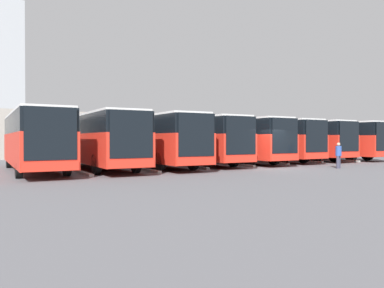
{
  "coord_description": "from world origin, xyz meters",
  "views": [
    {
      "loc": [
        17.79,
        16.58,
        1.84
      ],
      "look_at": [
        2.06,
        -6.15,
        1.53
      ],
      "focal_mm": 35.0,
      "sensor_mm": 36.0,
      "label": 1
    }
  ],
  "objects_px": {
    "bus_2": "(261,139)",
    "pedestrian": "(338,155)",
    "bus_1": "(292,139)",
    "bus_0": "(325,139)",
    "bus_4": "(192,139)",
    "bus_6": "(98,139)",
    "bus_5": "(152,139)",
    "bus_7": "(34,139)",
    "bus_3": "(231,139)"
  },
  "relations": [
    {
      "from": "bus_4",
      "to": "bus_6",
      "type": "height_order",
      "value": "same"
    },
    {
      "from": "bus_4",
      "to": "bus_2",
      "type": "bearing_deg",
      "value": -173.92
    },
    {
      "from": "bus_2",
      "to": "bus_7",
      "type": "relative_size",
      "value": 1.0
    },
    {
      "from": "bus_3",
      "to": "bus_5",
      "type": "height_order",
      "value": "same"
    },
    {
      "from": "bus_2",
      "to": "bus_3",
      "type": "relative_size",
      "value": 1.0
    },
    {
      "from": "bus_7",
      "to": "bus_0",
      "type": "bearing_deg",
      "value": -176.56
    },
    {
      "from": "bus_2",
      "to": "bus_3",
      "type": "height_order",
      "value": "same"
    },
    {
      "from": "bus_1",
      "to": "bus_2",
      "type": "bearing_deg",
      "value": 2.3
    },
    {
      "from": "bus_4",
      "to": "bus_6",
      "type": "distance_m",
      "value": 7.43
    },
    {
      "from": "bus_4",
      "to": "pedestrian",
      "type": "height_order",
      "value": "bus_4"
    },
    {
      "from": "bus_7",
      "to": "bus_2",
      "type": "bearing_deg",
      "value": -174.26
    },
    {
      "from": "bus_4",
      "to": "bus_6",
      "type": "xyz_separation_m",
      "value": [
        7.43,
        0.34,
        0.0
      ]
    },
    {
      "from": "bus_0",
      "to": "bus_1",
      "type": "relative_size",
      "value": 1.0
    },
    {
      "from": "bus_1",
      "to": "bus_5",
      "type": "xyz_separation_m",
      "value": [
        14.85,
        0.47,
        0.0
      ]
    },
    {
      "from": "bus_1",
      "to": "bus_6",
      "type": "height_order",
      "value": "same"
    },
    {
      "from": "pedestrian",
      "to": "bus_7",
      "type": "bearing_deg",
      "value": -40.73
    },
    {
      "from": "bus_2",
      "to": "bus_7",
      "type": "bearing_deg",
      "value": 5.74
    },
    {
      "from": "bus_1",
      "to": "bus_5",
      "type": "distance_m",
      "value": 14.86
    },
    {
      "from": "bus_1",
      "to": "bus_4",
      "type": "xyz_separation_m",
      "value": [
        11.14,
        -0.1,
        0.0
      ]
    },
    {
      "from": "bus_2",
      "to": "pedestrian",
      "type": "relative_size",
      "value": 7.52
    },
    {
      "from": "bus_1",
      "to": "bus_4",
      "type": "relative_size",
      "value": 1.0
    },
    {
      "from": "bus_7",
      "to": "bus_6",
      "type": "bearing_deg",
      "value": -179.33
    },
    {
      "from": "bus_3",
      "to": "bus_4",
      "type": "bearing_deg",
      "value": 2.28
    },
    {
      "from": "bus_2",
      "to": "bus_6",
      "type": "relative_size",
      "value": 1.0
    },
    {
      "from": "bus_5",
      "to": "pedestrian",
      "type": "height_order",
      "value": "bus_5"
    },
    {
      "from": "bus_6",
      "to": "bus_3",
      "type": "bearing_deg",
      "value": -173.95
    },
    {
      "from": "bus_2",
      "to": "bus_5",
      "type": "relative_size",
      "value": 1.0
    },
    {
      "from": "bus_5",
      "to": "bus_7",
      "type": "relative_size",
      "value": 1.0
    },
    {
      "from": "bus_2",
      "to": "pedestrian",
      "type": "xyz_separation_m",
      "value": [
        1.94,
        8.78,
        -1.0
      ]
    },
    {
      "from": "bus_2",
      "to": "bus_3",
      "type": "bearing_deg",
      "value": 9.88
    },
    {
      "from": "bus_1",
      "to": "bus_5",
      "type": "relative_size",
      "value": 1.0
    },
    {
      "from": "bus_0",
      "to": "bus_2",
      "type": "relative_size",
      "value": 1.0
    },
    {
      "from": "bus_0",
      "to": "bus_1",
      "type": "bearing_deg",
      "value": -6.76
    },
    {
      "from": "bus_6",
      "to": "pedestrian",
      "type": "xyz_separation_m",
      "value": [
        -12.91,
        8.35,
        -1.0
      ]
    },
    {
      "from": "bus_7",
      "to": "bus_4",
      "type": "bearing_deg",
      "value": -174.49
    },
    {
      "from": "pedestrian",
      "to": "bus_5",
      "type": "bearing_deg",
      "value": -54.67
    },
    {
      "from": "bus_2",
      "to": "bus_6",
      "type": "bearing_deg",
      "value": 7.01
    },
    {
      "from": "bus_0",
      "to": "bus_2",
      "type": "xyz_separation_m",
      "value": [
        7.43,
        -0.99,
        0.0
      ]
    },
    {
      "from": "bus_0",
      "to": "bus_6",
      "type": "height_order",
      "value": "same"
    },
    {
      "from": "bus_2",
      "to": "bus_6",
      "type": "height_order",
      "value": "same"
    },
    {
      "from": "bus_2",
      "to": "bus_4",
      "type": "distance_m",
      "value": 7.43
    },
    {
      "from": "bus_2",
      "to": "bus_6",
      "type": "xyz_separation_m",
      "value": [
        14.85,
        0.44,
        0.0
      ]
    },
    {
      "from": "bus_1",
      "to": "bus_3",
      "type": "bearing_deg",
      "value": 6.1
    },
    {
      "from": "bus_6",
      "to": "bus_4",
      "type": "bearing_deg",
      "value": -172.06
    },
    {
      "from": "bus_0",
      "to": "bus_7",
      "type": "bearing_deg",
      "value": 3.44
    },
    {
      "from": "bus_0",
      "to": "bus_1",
      "type": "distance_m",
      "value": 3.8
    },
    {
      "from": "bus_2",
      "to": "bus_3",
      "type": "xyz_separation_m",
      "value": [
        3.71,
        0.3,
        0.0
      ]
    },
    {
      "from": "bus_0",
      "to": "bus_4",
      "type": "xyz_separation_m",
      "value": [
        14.85,
        -0.89,
        0.0
      ]
    },
    {
      "from": "bus_2",
      "to": "bus_5",
      "type": "distance_m",
      "value": 11.16
    },
    {
      "from": "bus_1",
      "to": "bus_0",
      "type": "bearing_deg",
      "value": 173.24
    }
  ]
}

